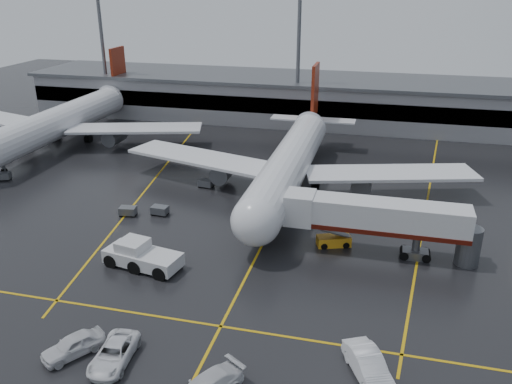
# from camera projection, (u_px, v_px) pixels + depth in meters

# --- Properties ---
(ground) EXTENTS (220.00, 220.00, 0.00)m
(ground) POSITION_uv_depth(u_px,v_px,m) (276.00, 218.00, 63.71)
(ground) COLOR black
(ground) RESTS_ON ground
(apron_line_centre) EXTENTS (0.25, 90.00, 0.02)m
(apron_line_centre) POSITION_uv_depth(u_px,v_px,m) (276.00, 218.00, 63.71)
(apron_line_centre) COLOR gold
(apron_line_centre) RESTS_ON ground
(apron_line_stop) EXTENTS (60.00, 0.25, 0.02)m
(apron_line_stop) POSITION_uv_depth(u_px,v_px,m) (221.00, 326.00, 43.96)
(apron_line_stop) COLOR gold
(apron_line_stop) RESTS_ON ground
(apron_line_left) EXTENTS (9.99, 69.35, 0.02)m
(apron_line_left) POSITION_uv_depth(u_px,v_px,m) (157.00, 176.00, 77.21)
(apron_line_left) COLOR gold
(apron_line_left) RESTS_ON ground
(apron_line_right) EXTENTS (7.57, 69.64, 0.02)m
(apron_line_right) POSITION_uv_depth(u_px,v_px,m) (427.00, 201.00, 68.62)
(apron_line_right) COLOR gold
(apron_line_right) RESTS_ON ground
(terminal) EXTENTS (122.00, 19.00, 8.60)m
(terminal) POSITION_uv_depth(u_px,v_px,m) (327.00, 100.00, 105.11)
(terminal) COLOR gray
(terminal) RESTS_ON ground
(light_mast_left) EXTENTS (3.00, 1.20, 25.45)m
(light_mast_left) POSITION_uv_depth(u_px,v_px,m) (102.00, 44.00, 106.11)
(light_mast_left) COLOR #595B60
(light_mast_left) RESTS_ON ground
(light_mast_mid) EXTENTS (3.00, 1.20, 25.45)m
(light_mast_mid) POSITION_uv_depth(u_px,v_px,m) (298.00, 50.00, 97.07)
(light_mast_mid) COLOR #595B60
(light_mast_mid) RESTS_ON ground
(main_airliner) EXTENTS (48.80, 45.60, 14.10)m
(main_airliner) POSITION_uv_depth(u_px,v_px,m) (292.00, 160.00, 70.83)
(main_airliner) COLOR silver
(main_airliner) RESTS_ON ground
(second_airliner) EXTENTS (48.80, 45.60, 14.10)m
(second_airliner) POSITION_uv_depth(u_px,v_px,m) (65.00, 119.00, 91.09)
(second_airliner) COLOR silver
(second_airliner) RESTS_ON ground
(jet_bridge) EXTENTS (19.90, 3.40, 6.05)m
(jet_bridge) POSITION_uv_depth(u_px,v_px,m) (377.00, 219.00, 54.16)
(jet_bridge) COLOR silver
(jet_bridge) RESTS_ON ground
(pushback_tractor) EXTENTS (8.28, 4.62, 2.80)m
(pushback_tractor) POSITION_uv_depth(u_px,v_px,m) (141.00, 256.00, 52.74)
(pushback_tractor) COLOR silver
(pushback_tractor) RESTS_ON ground
(belt_loader) EXTENTS (3.90, 2.66, 2.28)m
(belt_loader) POSITION_uv_depth(u_px,v_px,m) (334.00, 241.00, 57.03)
(belt_loader) COLOR orange
(belt_loader) RESTS_ON ground
(service_van_a) EXTENTS (2.99, 5.68, 1.53)m
(service_van_a) POSITION_uv_depth(u_px,v_px,m) (114.00, 354.00, 39.62)
(service_van_a) COLOR white
(service_van_a) RESTS_ON ground
(service_van_c) EXTENTS (4.34, 5.97, 1.87)m
(service_van_c) POSITION_uv_depth(u_px,v_px,m) (368.00, 366.00, 38.13)
(service_van_c) COLOR white
(service_van_c) RESTS_ON ground
(service_van_d) EXTENTS (4.33, 5.12, 1.66)m
(service_van_d) POSITION_uv_depth(u_px,v_px,m) (73.00, 345.00, 40.44)
(service_van_d) COLOR silver
(service_van_d) RESTS_ON ground
(baggage_cart_a) EXTENTS (2.06, 1.40, 1.12)m
(baggage_cart_a) POSITION_uv_depth(u_px,v_px,m) (160.00, 210.00, 64.39)
(baggage_cart_a) COLOR #595B60
(baggage_cart_a) RESTS_ON ground
(baggage_cart_b) EXTENTS (2.17, 1.57, 1.12)m
(baggage_cart_b) POSITION_uv_depth(u_px,v_px,m) (128.00, 211.00, 64.20)
(baggage_cart_b) COLOR #595B60
(baggage_cart_b) RESTS_ON ground
(baggage_cart_c) EXTENTS (2.15, 1.55, 1.12)m
(baggage_cart_c) POSITION_uv_depth(u_px,v_px,m) (206.00, 183.00, 72.84)
(baggage_cart_c) COLOR #595B60
(baggage_cart_c) RESTS_ON ground
(baggage_cart_d) EXTENTS (2.28, 1.81, 1.12)m
(baggage_cart_d) POSITION_uv_depth(u_px,v_px,m) (4.00, 155.00, 84.15)
(baggage_cart_d) COLOR #595B60
(baggage_cart_d) RESTS_ON ground
(baggage_cart_e) EXTENTS (2.32, 1.89, 1.12)m
(baggage_cart_e) POSITION_uv_depth(u_px,v_px,m) (3.00, 176.00, 75.42)
(baggage_cart_e) COLOR #595B60
(baggage_cart_e) RESTS_ON ground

